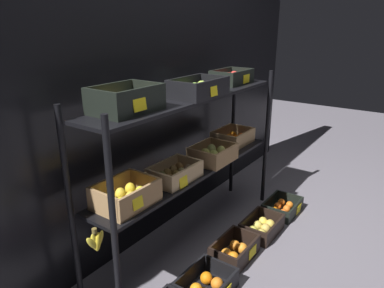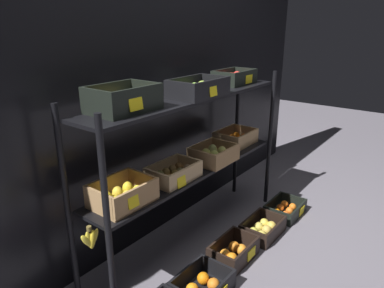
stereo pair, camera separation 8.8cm
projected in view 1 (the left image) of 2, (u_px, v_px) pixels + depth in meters
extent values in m
plane|color=slate|center=(192.00, 239.00, 2.56)|extent=(10.00, 10.00, 0.00)
cube|color=black|center=(150.00, 107.00, 2.45)|extent=(4.10, 0.12, 1.86)
cylinder|color=black|center=(114.00, 233.00, 1.63)|extent=(0.03, 0.03, 1.14)
cylinder|color=black|center=(266.00, 139.00, 2.95)|extent=(0.03, 0.03, 1.14)
cylinder|color=black|center=(71.00, 213.00, 1.81)|extent=(0.03, 0.03, 1.14)
cylinder|color=black|center=(233.00, 133.00, 3.12)|extent=(0.03, 0.03, 1.14)
cube|color=black|center=(192.00, 170.00, 2.38)|extent=(1.67, 0.29, 0.02)
cube|color=black|center=(192.00, 97.00, 2.22)|extent=(1.67, 0.29, 0.02)
cube|color=#A87F51|center=(126.00, 204.00, 1.90)|extent=(0.32, 0.24, 0.01)
cube|color=#A87F51|center=(141.00, 199.00, 1.82)|extent=(0.32, 0.02, 0.12)
cube|color=#A87F51|center=(111.00, 187.00, 1.94)|extent=(0.32, 0.02, 0.12)
cube|color=#A87F51|center=(104.00, 204.00, 1.76)|extent=(0.02, 0.21, 0.12)
cube|color=#A87F51|center=(145.00, 183.00, 2.00)|extent=(0.02, 0.21, 0.12)
ellipsoid|color=yellow|center=(121.00, 204.00, 1.80)|extent=(0.06, 0.06, 0.08)
ellipsoid|color=yellow|center=(131.00, 198.00, 1.87)|extent=(0.06, 0.06, 0.08)
ellipsoid|color=yellow|center=(141.00, 193.00, 1.92)|extent=(0.06, 0.06, 0.08)
ellipsoid|color=yellow|center=(110.00, 200.00, 1.85)|extent=(0.06, 0.06, 0.08)
ellipsoid|color=yellow|center=(121.00, 194.00, 1.91)|extent=(0.06, 0.06, 0.08)
ellipsoid|color=yellow|center=(130.00, 189.00, 1.96)|extent=(0.06, 0.06, 0.08)
cube|color=yellow|center=(138.00, 202.00, 1.78)|extent=(0.07, 0.01, 0.07)
cube|color=tan|center=(175.00, 179.00, 2.20)|extent=(0.33, 0.21, 0.01)
cube|color=tan|center=(188.00, 175.00, 2.13)|extent=(0.33, 0.02, 0.09)
cube|color=tan|center=(163.00, 168.00, 2.24)|extent=(0.33, 0.02, 0.09)
cube|color=tan|center=(159.00, 180.00, 2.07)|extent=(0.02, 0.18, 0.09)
cube|color=tan|center=(189.00, 164.00, 2.31)|extent=(0.02, 0.18, 0.09)
ellipsoid|color=brown|center=(170.00, 179.00, 2.10)|extent=(0.05, 0.05, 0.07)
ellipsoid|color=brown|center=(177.00, 176.00, 2.15)|extent=(0.05, 0.05, 0.07)
ellipsoid|color=brown|center=(181.00, 173.00, 2.19)|extent=(0.05, 0.05, 0.07)
ellipsoid|color=brown|center=(188.00, 169.00, 2.24)|extent=(0.05, 0.05, 0.07)
ellipsoid|color=brown|center=(162.00, 176.00, 2.14)|extent=(0.05, 0.05, 0.07)
ellipsoid|color=brown|center=(167.00, 173.00, 2.18)|extent=(0.05, 0.05, 0.07)
ellipsoid|color=brown|center=(173.00, 170.00, 2.23)|extent=(0.05, 0.05, 0.07)
ellipsoid|color=brown|center=(179.00, 167.00, 2.28)|extent=(0.05, 0.05, 0.07)
cube|color=yellow|center=(183.00, 182.00, 2.09)|extent=(0.08, 0.01, 0.07)
cube|color=#A87F51|center=(213.00, 160.00, 2.50)|extent=(0.31, 0.25, 0.01)
cube|color=#A87F51|center=(227.00, 156.00, 2.42)|extent=(0.31, 0.02, 0.10)
cube|color=#A87F51|center=(199.00, 149.00, 2.55)|extent=(0.31, 0.02, 0.10)
cube|color=#A87F51|center=(201.00, 159.00, 2.37)|extent=(0.02, 0.21, 0.10)
cube|color=#A87F51|center=(223.00, 147.00, 2.60)|extent=(0.02, 0.21, 0.10)
ellipsoid|color=#B1BD51|center=(214.00, 156.00, 2.43)|extent=(0.07, 0.07, 0.09)
ellipsoid|color=#BCBB55|center=(221.00, 152.00, 2.51)|extent=(0.07, 0.07, 0.09)
ellipsoid|color=#B6B74E|center=(205.00, 154.00, 2.46)|extent=(0.07, 0.07, 0.09)
ellipsoid|color=#B1BA63|center=(212.00, 150.00, 2.55)|extent=(0.07, 0.07, 0.09)
cube|color=tan|center=(233.00, 142.00, 2.87)|extent=(0.33, 0.24, 0.01)
cube|color=tan|center=(245.00, 138.00, 2.79)|extent=(0.33, 0.02, 0.10)
cube|color=tan|center=(221.00, 133.00, 2.92)|extent=(0.33, 0.02, 0.10)
cube|color=tan|center=(223.00, 141.00, 2.74)|extent=(0.02, 0.21, 0.10)
cube|color=tan|center=(242.00, 131.00, 2.97)|extent=(0.02, 0.21, 0.10)
sphere|color=orange|center=(232.00, 142.00, 2.78)|extent=(0.06, 0.06, 0.06)
sphere|color=orange|center=(237.00, 139.00, 2.85)|extent=(0.06, 0.06, 0.06)
sphere|color=orange|center=(241.00, 136.00, 2.91)|extent=(0.06, 0.06, 0.06)
sphere|color=orange|center=(224.00, 140.00, 2.83)|extent=(0.06, 0.06, 0.06)
sphere|color=orange|center=(229.00, 137.00, 2.88)|extent=(0.06, 0.06, 0.06)
sphere|color=orange|center=(233.00, 135.00, 2.94)|extent=(0.06, 0.06, 0.06)
cube|color=black|center=(127.00, 111.00, 1.82)|extent=(0.35, 0.25, 0.01)
cube|color=black|center=(142.00, 100.00, 1.73)|extent=(0.35, 0.02, 0.12)
cube|color=black|center=(110.00, 95.00, 1.86)|extent=(0.35, 0.02, 0.12)
cube|color=black|center=(100.00, 103.00, 1.67)|extent=(0.02, 0.21, 0.12)
cube|color=black|center=(148.00, 93.00, 1.92)|extent=(0.02, 0.21, 0.12)
sphere|color=gold|center=(119.00, 107.00, 1.72)|extent=(0.07, 0.07, 0.07)
sphere|color=gold|center=(132.00, 103.00, 1.79)|extent=(0.07, 0.07, 0.07)
sphere|color=gold|center=(143.00, 101.00, 1.85)|extent=(0.07, 0.07, 0.07)
sphere|color=gold|center=(109.00, 104.00, 1.76)|extent=(0.07, 0.07, 0.07)
sphere|color=gold|center=(121.00, 102.00, 1.82)|extent=(0.07, 0.07, 0.07)
sphere|color=#D9B352|center=(132.00, 99.00, 1.89)|extent=(0.07, 0.07, 0.07)
cube|color=yellow|center=(140.00, 105.00, 1.71)|extent=(0.09, 0.01, 0.06)
cube|color=black|center=(198.00, 95.00, 2.20)|extent=(0.38, 0.23, 0.01)
cube|color=black|center=(213.00, 88.00, 2.12)|extent=(0.38, 0.02, 0.10)
cube|color=black|center=(184.00, 85.00, 2.24)|extent=(0.38, 0.02, 0.10)
cube|color=black|center=(181.00, 91.00, 2.04)|extent=(0.02, 0.20, 0.10)
cube|color=black|center=(214.00, 82.00, 2.32)|extent=(0.02, 0.20, 0.10)
sphere|color=#8DBF3F|center=(194.00, 91.00, 2.10)|extent=(0.07, 0.07, 0.07)
sphere|color=#8FC244|center=(203.00, 89.00, 2.17)|extent=(0.07, 0.07, 0.07)
sphere|color=#91BB3E|center=(210.00, 87.00, 2.24)|extent=(0.07, 0.07, 0.07)
sphere|color=#83C341|center=(185.00, 91.00, 2.13)|extent=(0.07, 0.07, 0.07)
sphere|color=#8AC749|center=(194.00, 88.00, 2.20)|extent=(0.07, 0.07, 0.07)
sphere|color=#95B943|center=(202.00, 86.00, 2.27)|extent=(0.07, 0.07, 0.07)
cube|color=yellow|center=(214.00, 91.00, 2.11)|extent=(0.07, 0.01, 0.06)
cube|color=black|center=(232.00, 83.00, 2.66)|extent=(0.33, 0.21, 0.01)
cube|color=black|center=(243.00, 77.00, 2.59)|extent=(0.33, 0.02, 0.09)
cube|color=black|center=(221.00, 75.00, 2.70)|extent=(0.33, 0.02, 0.09)
cube|color=black|center=(221.00, 78.00, 2.52)|extent=(0.02, 0.18, 0.09)
cube|color=black|center=(242.00, 73.00, 2.77)|extent=(0.02, 0.18, 0.09)
sphere|color=red|center=(229.00, 79.00, 2.58)|extent=(0.07, 0.07, 0.07)
sphere|color=red|center=(235.00, 78.00, 2.63)|extent=(0.07, 0.07, 0.07)
sphere|color=red|center=(240.00, 76.00, 2.69)|extent=(0.07, 0.07, 0.07)
sphere|color=red|center=(224.00, 78.00, 2.60)|extent=(0.07, 0.07, 0.07)
sphere|color=red|center=(228.00, 77.00, 2.66)|extent=(0.07, 0.07, 0.07)
sphere|color=red|center=(234.00, 76.00, 2.72)|extent=(0.07, 0.07, 0.07)
cube|color=yellow|center=(246.00, 79.00, 2.62)|extent=(0.09, 0.01, 0.06)
cylinder|color=brown|center=(94.00, 231.00, 1.65)|extent=(0.02, 0.02, 0.02)
ellipsoid|color=yellow|center=(92.00, 244.00, 1.66)|extent=(0.08, 0.03, 0.10)
ellipsoid|color=yellow|center=(94.00, 242.00, 1.67)|extent=(0.05, 0.03, 0.10)
ellipsoid|color=yellow|center=(98.00, 242.00, 1.67)|extent=(0.05, 0.03, 0.10)
ellipsoid|color=yellow|center=(99.00, 240.00, 1.68)|extent=(0.08, 0.03, 0.10)
cube|color=black|center=(189.00, 276.00, 2.09)|extent=(0.34, 0.02, 0.11)
cube|color=black|center=(220.00, 269.00, 2.15)|extent=(0.02, 0.22, 0.11)
sphere|color=orange|center=(217.00, 284.00, 2.05)|extent=(0.07, 0.07, 0.07)
sphere|color=orange|center=(206.00, 278.00, 2.10)|extent=(0.07, 0.07, 0.07)
cube|color=black|center=(234.00, 257.00, 2.36)|extent=(0.34, 0.22, 0.01)
cube|color=black|center=(248.00, 254.00, 2.28)|extent=(0.34, 0.02, 0.12)
cube|color=black|center=(222.00, 243.00, 2.39)|extent=(0.34, 0.02, 0.12)
cube|color=black|center=(222.00, 261.00, 2.21)|extent=(0.02, 0.18, 0.12)
cube|color=black|center=(246.00, 237.00, 2.46)|extent=(0.02, 0.18, 0.12)
sphere|color=orange|center=(233.00, 257.00, 2.29)|extent=(0.07, 0.07, 0.07)
sphere|color=orange|center=(242.00, 248.00, 2.38)|extent=(0.07, 0.07, 0.07)
sphere|color=orange|center=(226.00, 254.00, 2.32)|extent=(0.07, 0.07, 0.07)
sphere|color=orange|center=(235.00, 246.00, 2.41)|extent=(0.07, 0.07, 0.07)
cube|color=yellow|center=(253.00, 252.00, 2.31)|extent=(0.10, 0.01, 0.07)
cube|color=black|center=(261.00, 232.00, 2.64)|extent=(0.34, 0.23, 0.01)
cube|color=black|center=(275.00, 230.00, 2.56)|extent=(0.34, 0.02, 0.10)
cube|color=black|center=(249.00, 221.00, 2.68)|extent=(0.34, 0.02, 0.10)
cube|color=black|center=(252.00, 235.00, 2.50)|extent=(0.02, 0.20, 0.10)
cube|color=black|center=(271.00, 216.00, 2.74)|extent=(0.02, 0.20, 0.10)
sphere|color=gold|center=(261.00, 234.00, 2.54)|extent=(0.07, 0.07, 0.07)
sphere|color=gold|center=(266.00, 228.00, 2.61)|extent=(0.07, 0.07, 0.07)
sphere|color=gold|center=(270.00, 224.00, 2.66)|extent=(0.07, 0.07, 0.07)
sphere|color=#CFC748|center=(253.00, 231.00, 2.58)|extent=(0.07, 0.07, 0.07)
sphere|color=gold|center=(258.00, 225.00, 2.65)|extent=(0.07, 0.07, 0.07)
sphere|color=#E5C647|center=(263.00, 222.00, 2.70)|extent=(0.07, 0.07, 0.07)
cube|color=black|center=(282.00, 211.00, 2.93)|extent=(0.34, 0.24, 0.01)
cube|color=black|center=(296.00, 210.00, 2.85)|extent=(0.34, 0.02, 0.09)
cube|color=black|center=(270.00, 202.00, 2.97)|extent=(0.34, 0.02, 0.09)
cube|color=black|center=(275.00, 214.00, 2.79)|extent=(0.02, 0.21, 0.09)
cube|color=black|center=(289.00, 198.00, 3.04)|extent=(0.02, 0.21, 0.09)
sphere|color=orange|center=(283.00, 213.00, 2.84)|extent=(0.06, 0.06, 0.06)
sphere|color=orange|center=(287.00, 209.00, 2.90)|extent=(0.06, 0.06, 0.06)
sphere|color=orange|center=(290.00, 205.00, 2.96)|extent=(0.06, 0.06, 0.06)
sphere|color=orange|center=(274.00, 210.00, 2.87)|extent=(0.06, 0.06, 0.06)
sphere|color=orange|center=(278.00, 206.00, 2.94)|extent=(0.06, 0.06, 0.06)
sphere|color=orange|center=(281.00, 202.00, 3.00)|extent=(0.06, 0.06, 0.06)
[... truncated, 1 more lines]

